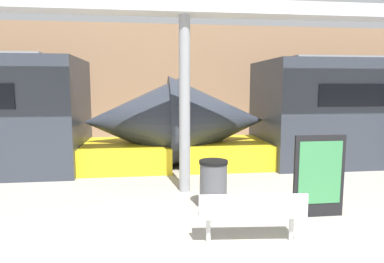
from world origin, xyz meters
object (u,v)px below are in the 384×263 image
at_px(bench_near, 251,211).
at_px(trash_bin, 213,185).
at_px(poster_board, 319,176).
at_px(support_column_near, 185,106).

relative_size(bench_near, trash_bin, 1.70).
bearing_deg(poster_board, trash_bin, 161.12).
relative_size(bench_near, support_column_near, 0.42).
xyz_separation_m(trash_bin, support_column_near, (-0.42, 1.20, 1.44)).
xyz_separation_m(poster_board, support_column_near, (-2.21, 1.82, 1.17)).
bearing_deg(poster_board, bench_near, -149.37).
relative_size(trash_bin, support_column_near, 0.25).
distance_m(trash_bin, support_column_near, 1.92).
bearing_deg(bench_near, support_column_near, 109.57).
bearing_deg(bench_near, trash_bin, 105.76).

